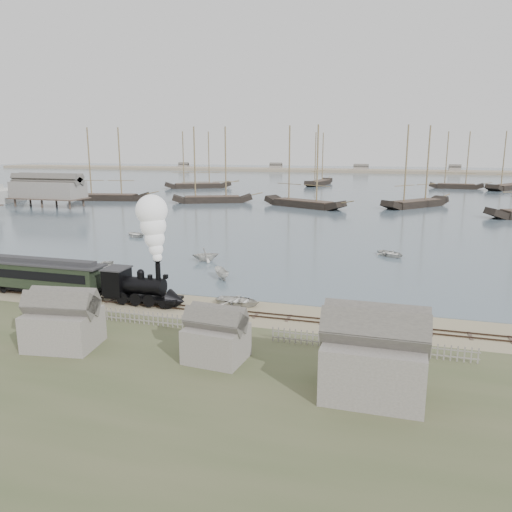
# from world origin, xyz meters

# --- Properties ---
(ground) EXTENTS (600.00, 600.00, 0.00)m
(ground) POSITION_xyz_m (0.00, 0.00, 0.00)
(ground) COLOR tan
(ground) RESTS_ON ground
(harbor_water) EXTENTS (600.00, 336.00, 0.06)m
(harbor_water) POSITION_xyz_m (0.00, 170.00, 0.03)
(harbor_water) COLOR #435260
(harbor_water) RESTS_ON ground
(rail_track) EXTENTS (120.00, 1.80, 0.16)m
(rail_track) POSITION_xyz_m (0.00, -2.00, 0.04)
(rail_track) COLOR #36271D
(rail_track) RESTS_ON ground
(picket_fence_west) EXTENTS (19.00, 0.10, 1.20)m
(picket_fence_west) POSITION_xyz_m (-6.50, -7.00, 0.00)
(picket_fence_west) COLOR slate
(picket_fence_west) RESTS_ON ground
(picket_fence_east) EXTENTS (15.00, 0.10, 1.20)m
(picket_fence_east) POSITION_xyz_m (12.50, -7.50, 0.00)
(picket_fence_east) COLOR slate
(picket_fence_east) RESTS_ON ground
(shed_left) EXTENTS (5.00, 4.00, 4.10)m
(shed_left) POSITION_xyz_m (-10.00, -13.00, 0.00)
(shed_left) COLOR slate
(shed_left) RESTS_ON ground
(shed_mid) EXTENTS (4.00, 3.50, 3.60)m
(shed_mid) POSITION_xyz_m (2.00, -12.00, 0.00)
(shed_mid) COLOR slate
(shed_mid) RESTS_ON ground
(shed_right) EXTENTS (6.00, 5.00, 5.10)m
(shed_right) POSITION_xyz_m (13.00, -14.00, 0.00)
(shed_right) COLOR slate
(shed_right) RESTS_ON ground
(far_spit) EXTENTS (500.00, 20.00, 1.80)m
(far_spit) POSITION_xyz_m (0.00, 250.00, 0.00)
(far_spit) COLOR tan
(far_spit) RESTS_ON ground
(locomotive) EXTENTS (8.20, 3.06, 10.22)m
(locomotive) POSITION_xyz_m (-8.46, -2.00, 4.70)
(locomotive) COLOR black
(locomotive) RESTS_ON ground
(passenger_coach) EXTENTS (13.59, 2.62, 3.30)m
(passenger_coach) POSITION_xyz_m (-20.69, -2.00, 2.09)
(passenger_coach) COLOR black
(passenger_coach) RESTS_ON ground
(beached_dinghy) EXTENTS (3.34, 4.48, 0.89)m
(beached_dinghy) POSITION_xyz_m (-0.45, 0.31, 0.44)
(beached_dinghy) COLOR silver
(beached_dinghy) RESTS_ON ground
(rowboat_0) EXTENTS (5.13, 4.32, 0.91)m
(rowboat_0) POSITION_xyz_m (-20.73, 8.80, 0.51)
(rowboat_0) COLOR silver
(rowboat_0) RESTS_ON harbor_water
(rowboat_1) EXTENTS (4.32, 4.51, 1.83)m
(rowboat_1) POSITION_xyz_m (-10.45, 16.60, 0.98)
(rowboat_1) COLOR silver
(rowboat_1) RESTS_ON harbor_water
(rowboat_2) EXTENTS (3.24, 2.91, 1.23)m
(rowboat_2) POSITION_xyz_m (-5.30, 8.73, 0.68)
(rowboat_2) COLOR silver
(rowboat_2) RESTS_ON harbor_water
(rowboat_3) EXTENTS (4.83, 4.99, 0.84)m
(rowboat_3) POSITION_xyz_m (12.97, 26.49, 0.48)
(rowboat_3) COLOR silver
(rowboat_3) RESTS_ON harbor_water
(rowboat_6) EXTENTS (4.46, 4.85, 0.82)m
(rowboat_6) POSITION_xyz_m (-28.70, 30.29, 0.47)
(rowboat_6) COLOR silver
(rowboat_6) RESTS_ON harbor_water
(schooner_0) EXTENTS (23.15, 9.45, 20.00)m
(schooner_0) POSITION_xyz_m (-64.96, 78.94, 10.06)
(schooner_0) COLOR black
(schooner_0) RESTS_ON harbor_water
(schooner_1) EXTENTS (21.38, 12.79, 20.00)m
(schooner_1) POSITION_xyz_m (-34.94, 81.80, 10.06)
(schooner_1) COLOR black
(schooner_1) RESTS_ON harbor_water
(schooner_2) EXTENTS (22.36, 14.50, 20.00)m
(schooner_2) POSITION_xyz_m (-9.51, 78.74, 10.06)
(schooner_2) COLOR black
(schooner_2) RESTS_ON harbor_water
(schooner_3) EXTENTS (17.17, 19.30, 20.00)m
(schooner_3) POSITION_xyz_m (17.16, 86.68, 10.06)
(schooner_3) COLOR black
(schooner_3) RESTS_ON harbor_water
(schooner_6) EXTENTS (23.30, 15.99, 20.00)m
(schooner_6) POSITION_xyz_m (-56.94, 124.03, 10.06)
(schooner_6) COLOR black
(schooner_6) RESTS_ON harbor_water
(schooner_7) EXTENTS (8.62, 21.67, 20.00)m
(schooner_7) POSITION_xyz_m (-17.53, 149.96, 10.06)
(schooner_7) COLOR black
(schooner_7) RESTS_ON harbor_water
(schooner_8) EXTENTS (18.25, 5.12, 20.00)m
(schooner_8) POSITION_xyz_m (31.81, 147.62, 10.06)
(schooner_8) COLOR black
(schooner_8) RESTS_ON harbor_water
(schooner_9) EXTENTS (18.07, 23.54, 20.00)m
(schooner_9) POSITION_xyz_m (48.85, 149.71, 10.06)
(schooner_9) COLOR black
(schooner_9) RESTS_ON harbor_water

